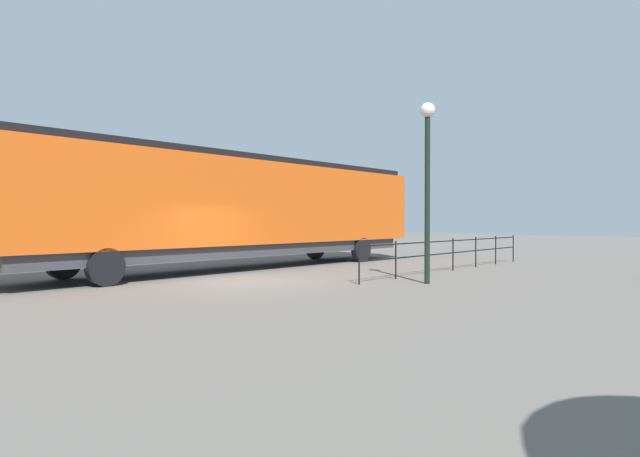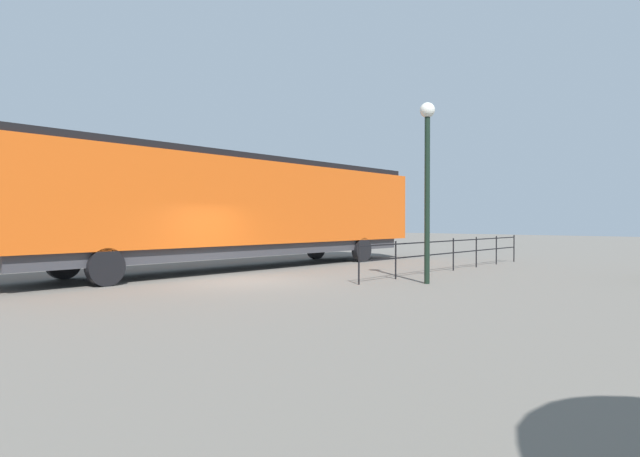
% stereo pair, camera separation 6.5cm
% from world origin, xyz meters
% --- Properties ---
extents(ground_plane, '(120.00, 120.00, 0.00)m').
position_xyz_m(ground_plane, '(0.00, 0.00, 0.00)').
color(ground_plane, '#666059').
extents(locomotive, '(3.11, 18.90, 4.33)m').
position_xyz_m(locomotive, '(-3.38, 3.11, 2.43)').
color(locomotive, '#D15114').
rests_on(locomotive, ground_plane).
extents(lamp_post, '(0.45, 0.45, 5.37)m').
position_xyz_m(lamp_post, '(4.58, 3.18, 3.58)').
color(lamp_post, black).
rests_on(lamp_post, ground_plane).
extents(platform_fence, '(0.05, 11.67, 1.22)m').
position_xyz_m(platform_fence, '(3.20, 7.48, 0.79)').
color(platform_fence, black).
rests_on(platform_fence, ground_plane).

